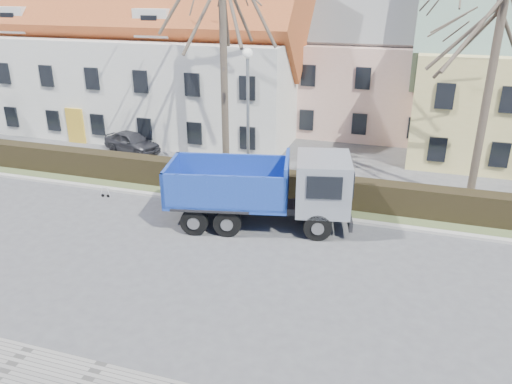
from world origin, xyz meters
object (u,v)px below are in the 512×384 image
(streetlight, at_px, (248,120))
(parked_car_a, at_px, (132,142))
(cart_frame, at_px, (101,191))
(dump_truck, at_px, (253,189))

(streetlight, height_order, parked_car_a, streetlight)
(streetlight, distance_m, cart_frame, 7.65)
(dump_truck, relative_size, cart_frame, 12.40)
(dump_truck, xyz_separation_m, parked_car_a, (-9.83, 7.07, -0.92))
(streetlight, xyz_separation_m, parked_car_a, (-8.38, 3.26, -2.75))
(streetlight, relative_size, cart_frame, 10.81)
(parked_car_a, bearing_deg, cart_frame, -143.99)
(cart_frame, height_order, parked_car_a, parked_car_a)
(parked_car_a, bearing_deg, dump_truck, -108.18)
(dump_truck, xyz_separation_m, cart_frame, (-7.67, 0.58, -1.26))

